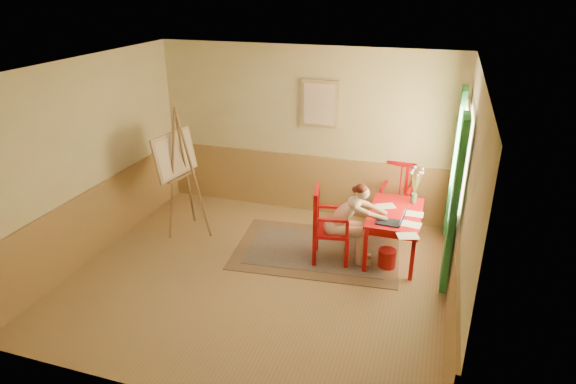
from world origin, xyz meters
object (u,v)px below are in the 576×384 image
(chair_left, at_px, (328,225))
(easel, at_px, (177,160))
(chair_back, at_px, (397,196))
(laptop, at_px, (393,220))
(table, at_px, (395,217))
(figure, at_px, (349,220))

(chair_left, bearing_deg, easel, 175.18)
(chair_back, relative_size, laptop, 2.68)
(laptop, relative_size, easel, 0.19)
(chair_left, relative_size, laptop, 2.79)
(table, height_order, chair_left, chair_left)
(chair_left, relative_size, easel, 0.54)
(laptop, height_order, easel, easel)
(chair_back, xyz_separation_m, easel, (-3.24, -1.15, 0.67))
(chair_back, bearing_deg, laptop, -86.62)
(table, height_order, chair_back, chair_back)
(figure, relative_size, easel, 0.60)
(table, bearing_deg, chair_back, 94.38)
(figure, bearing_deg, laptop, -4.53)
(figure, distance_m, laptop, 0.61)
(chair_left, bearing_deg, figure, 6.75)
(chair_back, xyz_separation_m, laptop, (0.08, -1.37, 0.24))
(chair_left, xyz_separation_m, easel, (-2.43, 0.20, 0.65))
(chair_left, distance_m, chair_back, 1.58)
(chair_back, relative_size, figure, 0.88)
(table, relative_size, easel, 0.60)
(table, distance_m, figure, 0.69)
(chair_back, bearing_deg, chair_left, -120.80)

